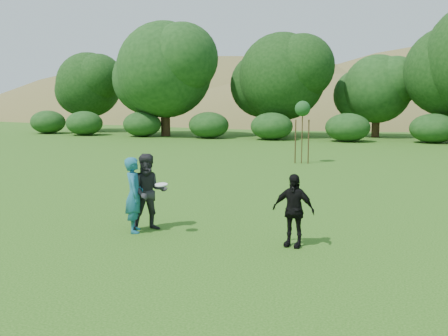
# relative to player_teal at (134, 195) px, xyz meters

# --- Properties ---
(ground) EXTENTS (120.00, 120.00, 0.00)m
(ground) POSITION_rel_player_teal_xyz_m (1.12, -0.13, -0.83)
(ground) COLOR #19470C
(ground) RESTS_ON ground
(player_teal) EXTENTS (0.64, 0.72, 1.66)m
(player_teal) POSITION_rel_player_teal_xyz_m (0.00, 0.00, 0.00)
(player_teal) COLOR #1B5D79
(player_teal) RESTS_ON ground
(player_grey) EXTENTS (1.06, 1.00, 1.72)m
(player_grey) POSITION_rel_player_teal_xyz_m (0.23, 0.25, 0.03)
(player_grey) COLOR #28272A
(player_grey) RESTS_ON ground
(player_black) EXTENTS (0.90, 0.47, 1.46)m
(player_black) POSITION_rel_player_teal_xyz_m (3.52, 0.03, -0.10)
(player_black) COLOR black
(player_black) RESTS_ON ground
(frisbee) EXTENTS (0.27, 0.27, 0.05)m
(frisbee) POSITION_rel_player_teal_xyz_m (0.70, -0.07, 0.28)
(frisbee) COLOR white
(frisbee) RESTS_ON ground
(sapling) EXTENTS (0.70, 0.70, 2.85)m
(sapling) POSITION_rel_player_teal_xyz_m (1.44, 13.09, 1.59)
(sapling) COLOR #3F2E18
(sapling) RESTS_ON ground
(hillside) EXTENTS (150.00, 72.00, 52.00)m
(hillside) POSITION_rel_player_teal_xyz_m (0.56, 68.32, -12.80)
(hillside) COLOR olive
(hillside) RESTS_ON ground
(tree_row) EXTENTS (53.92, 10.38, 9.62)m
(tree_row) POSITION_rel_player_teal_xyz_m (4.34, 28.56, 4.04)
(tree_row) COLOR #3A2616
(tree_row) RESTS_ON ground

